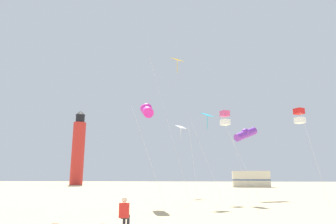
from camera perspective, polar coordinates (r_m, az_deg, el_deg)
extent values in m
cube|color=red|center=(11.36, -8.63, -18.58)|extent=(0.34, 0.23, 0.52)
sphere|color=beige|center=(11.32, -8.57, -16.67)|extent=(0.20, 0.20, 0.20)
cylinder|color=#2D2D38|center=(11.54, -8.02, -19.70)|extent=(0.14, 0.36, 0.13)
cylinder|color=#2D2D38|center=(11.72, -7.84, -20.73)|extent=(0.11, 0.11, 0.42)
cylinder|color=#2D2D38|center=(11.58, -8.83, -19.65)|extent=(0.14, 0.36, 0.13)
cylinder|color=#2D2D38|center=(11.76, -8.65, -20.67)|extent=(0.11, 0.11, 0.42)
cylinder|color=silver|center=(23.20, 26.92, -7.99)|extent=(1.65, 0.98, 6.40)
cube|color=red|center=(24.25, 24.35, 0.13)|extent=(0.82, 0.82, 0.44)
cube|color=white|center=(24.13, 24.50, -1.50)|extent=(0.82, 0.82, 0.44)
cylinder|color=silver|center=(22.37, 7.24, -8.52)|extent=(2.51, 0.66, 6.85)
cube|color=#1EB2D1|center=(24.09, 7.70, -0.56)|extent=(1.22, 1.22, 0.40)
cylinder|color=#1EB2D1|center=(23.97, 7.75, -2.08)|extent=(0.04, 0.04, 1.10)
cylinder|color=silver|center=(21.84, 14.04, -8.67)|extent=(2.97, 1.68, 6.47)
cube|color=#E54C8C|center=(23.68, 11.09, -0.32)|extent=(0.82, 0.82, 0.44)
cube|color=white|center=(23.54, 11.17, -1.98)|extent=(0.82, 0.82, 0.44)
cylinder|color=silver|center=(18.96, -3.95, -8.50)|extent=(2.21, 0.68, 6.45)
cylinder|color=#D826A5|center=(20.56, -4.22, 0.28)|extent=(1.39, 2.59, 1.48)
sphere|color=#D826A5|center=(20.59, -4.22, 0.69)|extent=(0.76, 0.76, 0.76)
cylinder|color=silver|center=(26.60, 13.99, -10.17)|extent=(1.04, 1.45, 5.65)
cylinder|color=purple|center=(27.45, 15.02, -4.25)|extent=(2.44, 2.02, 1.48)
sphere|color=purple|center=(27.48, 15.00, -3.94)|extent=(0.76, 0.76, 0.76)
cylinder|color=silver|center=(22.82, -0.01, -2.16)|extent=(3.40, 1.34, 12.02)
cube|color=yellow|center=(26.12, 1.83, 10.27)|extent=(1.22, 1.22, 0.40)
cylinder|color=yellow|center=(25.87, 1.84, 8.94)|extent=(0.04, 0.04, 1.10)
cylinder|color=silver|center=(28.64, 4.96, -9.49)|extent=(0.81, 2.39, 6.79)
cube|color=white|center=(29.44, 2.53, -2.96)|extent=(1.22, 1.22, 0.40)
cylinder|color=white|center=(29.34, 2.54, -4.21)|extent=(0.04, 0.04, 1.10)
cylinder|color=red|center=(69.13, -17.31, -7.72)|extent=(2.80, 2.80, 14.00)
cylinder|color=black|center=(70.16, -16.89, -1.29)|extent=(2.00, 2.00, 1.80)
cone|color=black|center=(70.43, -16.82, -0.17)|extent=(2.20, 2.20, 1.00)
cube|color=beige|center=(54.82, 15.99, -12.57)|extent=(6.53, 2.68, 2.80)
cube|color=#4C608C|center=(54.82, 15.99, -12.72)|extent=(6.57, 2.72, 0.24)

